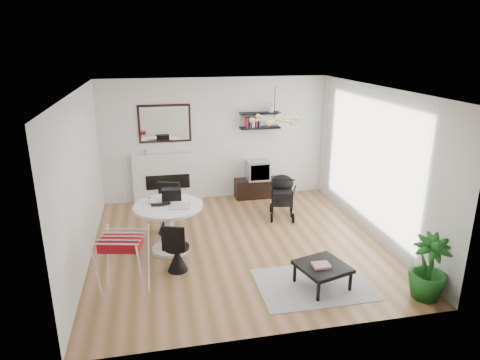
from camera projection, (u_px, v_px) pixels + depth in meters
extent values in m
plane|color=brown|center=(238.00, 244.00, 7.57)|extent=(5.00, 5.00, 0.00)
plane|color=white|center=(238.00, 90.00, 6.74)|extent=(5.00, 5.00, 0.00)
plane|color=white|center=(216.00, 139.00, 9.48)|extent=(5.00, 0.00, 5.00)
plane|color=white|center=(81.00, 181.00, 6.68)|extent=(0.00, 5.00, 5.00)
plane|color=white|center=(375.00, 163.00, 7.63)|extent=(0.00, 5.00, 5.00)
cube|color=white|center=(364.00, 161.00, 7.80)|extent=(0.04, 3.60, 2.60)
cube|color=white|center=(168.00, 178.00, 9.45)|extent=(1.50, 0.15, 1.10)
cube|color=black|center=(168.00, 182.00, 9.41)|extent=(0.95, 0.06, 0.32)
cube|color=black|center=(165.00, 123.00, 9.13)|extent=(1.12, 0.03, 0.82)
cube|color=white|center=(165.00, 124.00, 9.12)|extent=(1.02, 0.01, 0.72)
cube|color=black|center=(260.00, 128.00, 9.47)|extent=(0.90, 0.25, 0.04)
cube|color=black|center=(260.00, 113.00, 9.37)|extent=(0.90, 0.25, 0.04)
cube|color=black|center=(260.00, 188.00, 9.83)|extent=(1.14, 0.40, 0.43)
cube|color=#B7B7BA|center=(258.00, 170.00, 9.68)|extent=(0.50, 0.44, 0.44)
cube|color=black|center=(260.00, 173.00, 9.48)|extent=(0.43, 0.01, 0.35)
cylinder|color=white|center=(171.00, 249.00, 7.33)|extent=(0.62, 0.62, 0.07)
cylinder|color=white|center=(169.00, 228.00, 7.20)|extent=(0.16, 0.16, 0.73)
cylinder|color=white|center=(168.00, 206.00, 7.08)|extent=(1.16, 1.16, 0.04)
imported|color=black|center=(161.00, 205.00, 7.03)|extent=(0.34, 0.23, 0.03)
cube|color=black|center=(172.00, 194.00, 7.28)|extent=(0.34, 0.21, 0.20)
cube|color=silver|center=(180.00, 206.00, 7.01)|extent=(0.40, 0.34, 0.01)
cylinder|color=white|center=(150.00, 200.00, 7.13)|extent=(0.06, 0.06, 0.10)
cylinder|color=black|center=(167.00, 210.00, 7.89)|extent=(0.44, 0.44, 0.05)
cone|color=black|center=(167.00, 222.00, 7.97)|extent=(0.36, 0.36, 0.42)
cube|color=black|center=(169.00, 194.00, 8.00)|extent=(0.40, 0.17, 0.45)
cylinder|color=black|center=(177.00, 247.00, 6.60)|extent=(0.39, 0.39, 0.04)
cone|color=black|center=(177.00, 259.00, 6.66)|extent=(0.32, 0.32, 0.37)
cube|color=black|center=(173.00, 239.00, 6.36)|extent=(0.35, 0.14, 0.40)
cube|color=maroon|center=(122.00, 242.00, 5.79)|extent=(0.60, 0.42, 0.15)
cube|color=black|center=(282.00, 196.00, 8.61)|extent=(0.52, 0.66, 0.27)
ellipsoid|color=black|center=(282.00, 183.00, 8.71)|extent=(0.46, 0.46, 0.33)
cylinder|color=black|center=(284.00, 180.00, 8.12)|extent=(0.42, 0.13, 0.03)
torus|color=black|center=(271.00, 208.00, 8.99)|extent=(0.10, 0.21, 0.20)
torus|color=black|center=(291.00, 208.00, 8.98)|extent=(0.10, 0.21, 0.20)
torus|color=black|center=(272.00, 218.00, 8.48)|extent=(0.10, 0.21, 0.20)
torus|color=black|center=(293.00, 218.00, 8.46)|extent=(0.10, 0.21, 0.20)
cube|color=#A4A4A4|center=(313.00, 284.00, 6.32)|extent=(1.65, 1.19, 0.01)
cube|color=black|center=(323.00, 267.00, 6.18)|extent=(0.82, 0.82, 0.06)
cube|color=black|center=(318.00, 292.00, 5.86)|extent=(0.04, 0.04, 0.28)
cube|color=black|center=(350.00, 282.00, 6.11)|extent=(0.04, 0.04, 0.28)
cube|color=black|center=(295.00, 273.00, 6.34)|extent=(0.04, 0.04, 0.28)
cube|color=black|center=(325.00, 264.00, 6.59)|extent=(0.04, 0.04, 0.28)
cube|color=#C9324B|center=(321.00, 265.00, 6.13)|extent=(0.25, 0.20, 0.04)
imported|color=#175117|center=(429.00, 268.00, 5.87)|extent=(0.64, 0.64, 0.93)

